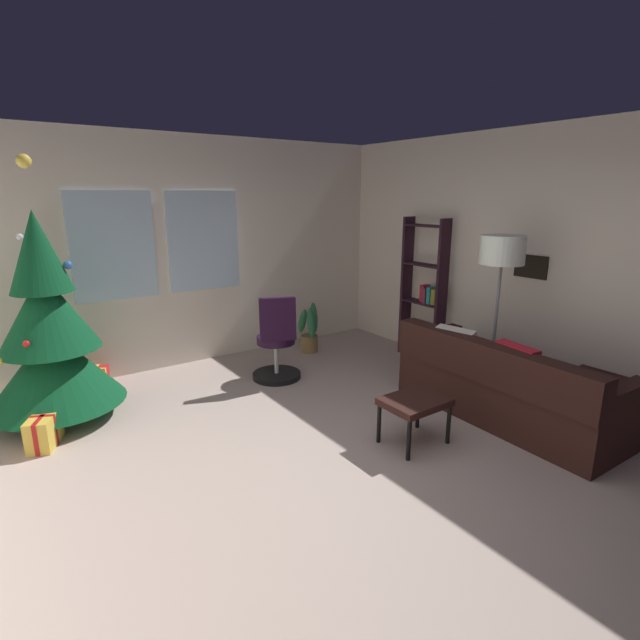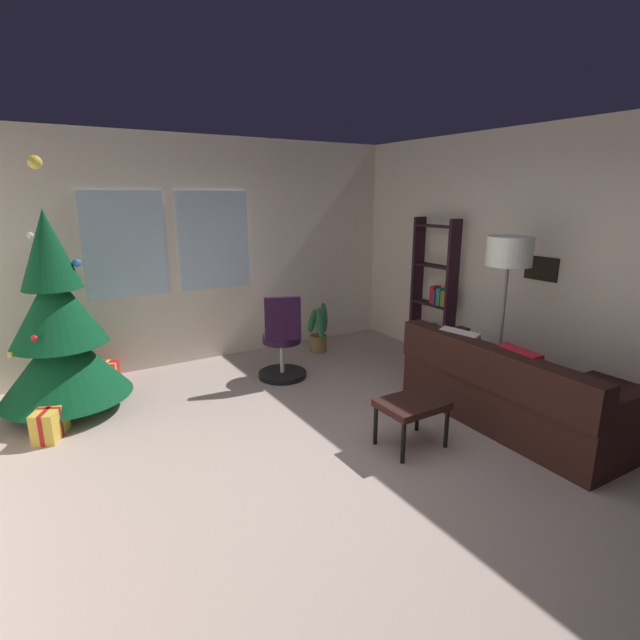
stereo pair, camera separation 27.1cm
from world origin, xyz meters
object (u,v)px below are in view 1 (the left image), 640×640
Objects in this scene: gift_box_green at (83,388)px; office_chair at (277,347)px; footstool at (415,404)px; gift_box_red at (95,379)px; bookshelf at (424,298)px; gift_box_gold at (44,431)px; holiday_tree at (50,337)px; floor_lamp at (502,259)px; potted_plant at (310,331)px; couch at (524,390)px.

office_chair reaches higher than gift_box_green.
gift_box_red is at bearing 125.08° from footstool.
bookshelf is (3.87, -1.14, 0.69)m from gift_box_green.
office_chair is at bearing 4.07° from gift_box_gold.
holiday_tree is 8.09× the size of gift_box_green.
gift_box_green is 0.17× the size of bookshelf.
office_chair is (2.19, -0.34, -0.42)m from holiday_tree.
gift_box_green is at bearing 159.21° from office_chair.
floor_lamp reaches higher than gift_box_gold.
bookshelf is (3.72, -1.31, 0.68)m from gift_box_red.
gift_box_gold reaches higher than gift_box_green.
potted_plant is at bearing 135.58° from bookshelf.
holiday_tree is 3.67× the size of potted_plant.
footstool is 3.35m from holiday_tree.
office_chair is (-1.40, 2.21, 0.10)m from couch.
bookshelf is at bearing -44.42° from potted_plant.
couch is at bearing -12.88° from footstool.
couch is 1.19× the size of bookshelf.
gift_box_green is at bearing -131.82° from gift_box_red.
office_chair is at bearing -144.26° from potted_plant.
footstool is at bearing -34.22° from gift_box_gold.
couch is 1.26× the size of floor_lamp.
gift_box_red is 0.54× the size of potted_plant.
potted_plant is (0.66, 2.57, -0.07)m from footstool.
gift_box_gold is at bearing 151.66° from couch.
gift_box_red is at bearing 60.56° from gift_box_gold.
footstool is at bearing 167.12° from couch.
holiday_tree is at bearing -174.56° from potted_plant.
couch is 1.95m from bookshelf.
gift_box_red is (0.42, 0.56, -0.69)m from holiday_tree.
couch is at bearing -41.46° from gift_box_green.
gift_box_gold is 0.62× the size of potted_plant.
office_chair is 1.52× the size of potted_plant.
footstool is at bearing -54.92° from gift_box_red.
gift_box_red is 0.88× the size of gift_box_gold.
gift_box_gold is 4.44m from floor_lamp.
footstool is 0.54× the size of office_chair.
potted_plant is (-0.52, 2.84, -0.01)m from couch.
gift_box_green is (-3.33, 2.94, -0.19)m from couch.
potted_plant is at bearing 5.44° from holiday_tree.
gift_box_red is 4.00m from bookshelf.
holiday_tree is 2.42× the size of office_chair.
holiday_tree is at bearing 144.63° from couch.
holiday_tree is at bearing -126.48° from gift_box_red.
gift_box_gold is at bearing -110.37° from holiday_tree.
bookshelf reaches higher than potted_plant.
footstool is 3.48m from gift_box_red.
holiday_tree reaches higher than bookshelf.
couch is at bearing -35.37° from holiday_tree.
potted_plant is at bearing 75.63° from footstool.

